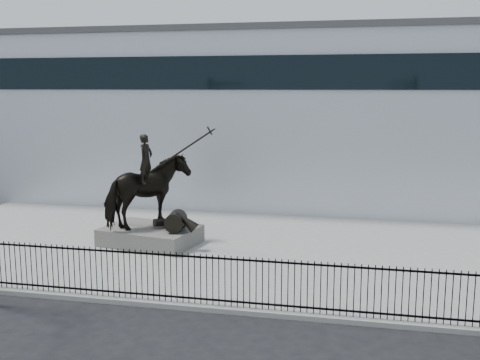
# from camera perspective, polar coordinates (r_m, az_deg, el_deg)

# --- Properties ---
(ground) EXTENTS (120.00, 120.00, 0.00)m
(ground) POSITION_cam_1_polar(r_m,az_deg,el_deg) (15.40, -2.59, -14.88)
(ground) COLOR black
(ground) RESTS_ON ground
(plaza) EXTENTS (30.00, 12.00, 0.15)m
(plaza) POSITION_cam_1_polar(r_m,az_deg,el_deg) (21.80, 2.13, -7.26)
(plaza) COLOR gray
(plaza) RESTS_ON ground
(building) EXTENTS (44.00, 14.00, 9.00)m
(building) POSITION_cam_1_polar(r_m,az_deg,el_deg) (33.80, 6.06, 6.28)
(building) COLOR silver
(building) RESTS_ON ground
(picket_fence) EXTENTS (22.10, 0.10, 1.50)m
(picket_fence) POSITION_cam_1_polar(r_m,az_deg,el_deg) (16.19, -1.47, -10.19)
(picket_fence) COLOR black
(picket_fence) RESTS_ON plaza
(statue_plinth) EXTENTS (3.99, 3.10, 0.67)m
(statue_plinth) POSITION_cam_1_polar(r_m,az_deg,el_deg) (22.73, -9.09, -5.59)
(statue_plinth) COLOR #56554F
(statue_plinth) RESTS_ON plaza
(equestrian_statue) EXTENTS (4.53, 3.25, 3.90)m
(equestrian_statue) POSITION_cam_1_polar(r_m,az_deg,el_deg) (22.31, -9.05, -1.28)
(equestrian_statue) COLOR black
(equestrian_statue) RESTS_ON statue_plinth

